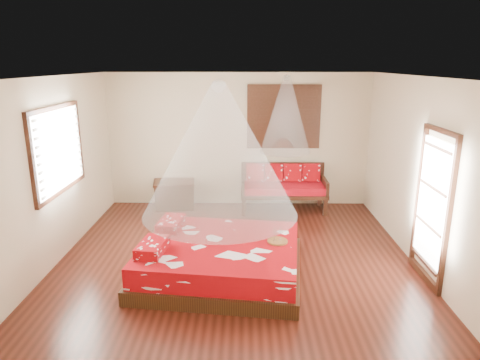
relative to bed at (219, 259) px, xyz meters
name	(u,v)px	position (x,y,z in m)	size (l,w,h in m)	color
room	(235,173)	(0.22, 0.54, 1.15)	(5.54, 5.54, 2.84)	black
bed	(219,259)	(0.00, 0.00, 0.00)	(2.50, 2.31, 0.65)	black
daybed	(283,185)	(1.17, 2.92, 0.27)	(1.76, 0.78, 0.94)	black
storage_chest	(175,194)	(-1.13, 2.99, 0.04)	(0.93, 0.73, 0.58)	black
shutter_panel	(284,117)	(1.17, 3.25, 1.65)	(1.52, 0.06, 1.32)	black
window_left	(59,150)	(-2.49, 0.74, 1.45)	(0.10, 1.74, 1.34)	black
glazed_door	(432,207)	(2.94, -0.06, 0.82)	(0.08, 1.02, 2.16)	black
wine_tray	(278,238)	(0.84, 0.04, 0.31)	(0.29, 0.29, 0.23)	brown
mosquito_net_main	(220,150)	(0.02, 0.00, 1.60)	(2.16, 2.16, 1.80)	white
mosquito_net_daybed	(286,115)	(1.17, 2.79, 1.75)	(1.01, 1.01, 1.50)	white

